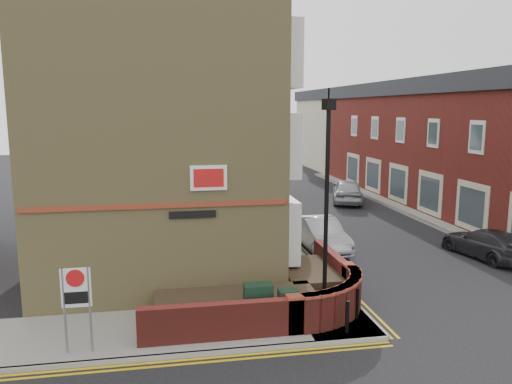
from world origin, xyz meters
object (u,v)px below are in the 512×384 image
Objects in this scene: lamppost at (326,211)px; silver_car_near at (321,234)px; zone_sign at (76,294)px; utility_cabinet_large at (258,305)px.

lamppost is 1.48× the size of silver_car_near.
lamppost reaches higher than silver_car_near.
lamppost reaches higher than zone_sign.
lamppost is at bearing -109.10° from silver_car_near.
lamppost reaches higher than utility_cabinet_large.
silver_car_near is at bearing 60.68° from utility_cabinet_large.
zone_sign is at bearing -173.93° from lamppost.
zone_sign is at bearing -139.41° from silver_car_near.
lamppost is at bearing -3.01° from utility_cabinet_large.
zone_sign is 12.15m from silver_car_near.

